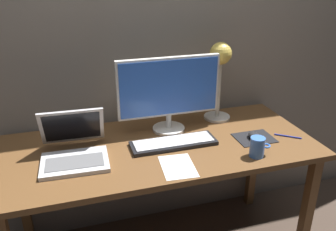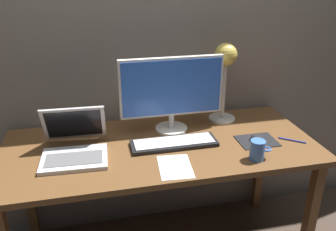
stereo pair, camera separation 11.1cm
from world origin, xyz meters
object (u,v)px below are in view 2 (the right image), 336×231
Objects in this scene: monitor at (172,90)px; pen at (292,140)px; desk_lamp at (225,67)px; laptop at (74,142)px; keyboard_main at (174,143)px; coffee_mug at (258,150)px; mouse at (257,139)px.

monitor reaches higher than pen.
laptop is at bearing -165.53° from desk_lamp.
keyboard_main is at bearing -144.89° from desk_lamp.
pen is (0.26, 0.13, -0.05)m from coffee_mug.
laptop is at bearing -164.22° from monitor.
pen is at bearing -8.43° from keyboard_main.
pen is at bearing -52.16° from desk_lamp.
laptop is at bearing 163.30° from coffee_mug.
desk_lamp is at bearing 14.47° from laptop.
laptop reaches higher than pen.
desk_lamp is (0.32, 0.07, 0.09)m from monitor.
keyboard_main is 0.49m from laptop.
coffee_mug is (-0.08, -0.16, 0.03)m from mouse.
monitor is at bearing 81.05° from keyboard_main.
mouse is at bearing -76.48° from desk_lamp.
laptop is 0.92m from mouse.
pen is at bearing -6.25° from laptop.
coffee_mug is (-0.00, -0.47, -0.27)m from desk_lamp.
mouse reaches higher than keyboard_main.
monitor reaches higher than laptop.
coffee_mug reaches higher than mouse.
desk_lamp is at bearing 12.34° from monitor.
monitor is 0.34m from desk_lamp.
coffee_mug is at bearing -51.04° from monitor.
desk_lamp is 3.26× the size of pen.
monitor is at bearing 148.65° from mouse.
monitor is 0.56m from laptop.
mouse is at bearing 63.71° from coffee_mug.
mouse is (0.40, -0.24, -0.21)m from monitor.
laptop is (-0.49, 0.03, 0.05)m from keyboard_main.
keyboard_main is 0.62m from pen.
laptop is 3.57× the size of mouse.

